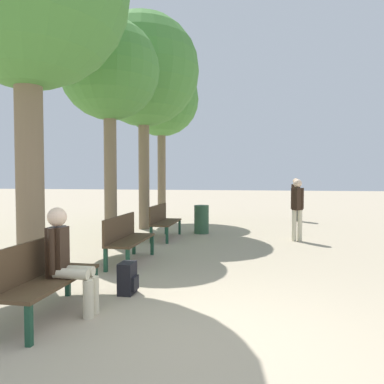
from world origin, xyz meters
The scene contains 13 objects.
ground_plane centered at (0.00, 0.00, 0.00)m, with size 80.00×80.00×0.00m, color tan.
bench_row_0 centered at (-1.90, 0.40, 0.51)m, with size 0.49×1.58×0.89m.
bench_row_1 centered at (-1.90, 3.19, 0.51)m, with size 0.49×1.58×0.89m.
bench_row_2 centered at (-1.90, 5.98, 0.51)m, with size 0.49×1.58×0.89m.
tree_row_1 centered at (-2.93, 4.94, 4.12)m, with size 2.37×2.37×5.36m.
tree_row_2 centered at (-2.93, 7.63, 4.88)m, with size 3.43×3.43×6.62m.
tree_row_3 centered at (-2.93, 9.79, 4.43)m, with size 2.72×2.72×5.83m.
person_seated centered at (-1.67, 0.51, 0.68)m, with size 0.59×0.34×1.28m.
backpack centered at (-1.22, 1.37, 0.22)m, with size 0.24×0.30×0.44m.
pedestrian_near centered at (1.93, 10.53, 0.90)m, with size 0.32×0.27×1.57m.
pedestrian_mid centered at (1.95, 10.65, 0.89)m, with size 0.31×0.23×1.55m.
pedestrian_far centered at (1.55, 6.17, 0.90)m, with size 0.32×0.28×1.57m.
trash_bin centered at (-1.03, 7.02, 0.40)m, with size 0.42×0.42×0.81m.
Camera 1 is at (0.56, -3.56, 1.65)m, focal length 35.00 mm.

